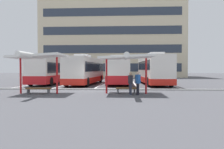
# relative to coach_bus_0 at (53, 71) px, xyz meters

# --- Properties ---
(ground_plane) EXTENTS (160.00, 160.00, 0.00)m
(ground_plane) POSITION_rel_coach_bus_0_xyz_m (6.17, -7.82, -1.59)
(ground_plane) COLOR #47474C
(terminal_building) EXTENTS (32.38, 13.63, 22.68)m
(terminal_building) POSITION_rel_coach_bus_0_xyz_m (6.20, 26.96, 8.39)
(terminal_building) COLOR beige
(terminal_building) RESTS_ON ground
(coach_bus_0) EXTENTS (2.65, 10.90, 3.49)m
(coach_bus_0) POSITION_rel_coach_bus_0_xyz_m (0.00, 0.00, 0.00)
(coach_bus_0) COLOR silver
(coach_bus_0) RESTS_ON ground
(coach_bus_1) EXTENTS (3.21, 11.22, 3.53)m
(coach_bus_1) POSITION_rel_coach_bus_0_xyz_m (4.31, -0.53, 0.06)
(coach_bus_1) COLOR silver
(coach_bus_1) RESTS_ON ground
(coach_bus_2) EXTENTS (3.13, 11.08, 3.49)m
(coach_bus_2) POSITION_rel_coach_bus_0_xyz_m (8.06, 0.58, -0.00)
(coach_bus_2) COLOR silver
(coach_bus_2) RESTS_ON ground
(coach_bus_3) EXTENTS (3.09, 10.27, 3.70)m
(coach_bus_3) POSITION_rel_coach_bus_0_xyz_m (12.50, -0.69, 0.15)
(coach_bus_3) COLOR silver
(coach_bus_3) RESTS_ON ground
(lane_stripe_0) EXTENTS (0.16, 14.00, 0.01)m
(lane_stripe_0) POSITION_rel_coach_bus_0_xyz_m (-2.04, -0.75, -1.59)
(lane_stripe_0) COLOR white
(lane_stripe_0) RESTS_ON ground
(lane_stripe_1) EXTENTS (0.16, 14.00, 0.01)m
(lane_stripe_1) POSITION_rel_coach_bus_0_xyz_m (2.07, -0.75, -1.59)
(lane_stripe_1) COLOR white
(lane_stripe_1) RESTS_ON ground
(lane_stripe_2) EXTENTS (0.16, 14.00, 0.01)m
(lane_stripe_2) POSITION_rel_coach_bus_0_xyz_m (6.17, -0.75, -1.59)
(lane_stripe_2) COLOR white
(lane_stripe_2) RESTS_ON ground
(lane_stripe_3) EXTENTS (0.16, 14.00, 0.01)m
(lane_stripe_3) POSITION_rel_coach_bus_0_xyz_m (10.28, -0.75, -1.59)
(lane_stripe_3) COLOR white
(lane_stripe_3) RESTS_ON ground
(lane_stripe_4) EXTENTS (0.16, 14.00, 0.01)m
(lane_stripe_4) POSITION_rel_coach_bus_0_xyz_m (14.38, -0.75, -1.59)
(lane_stripe_4) COLOR white
(lane_stripe_4) RESTS_ON ground
(waiting_shelter_0) EXTENTS (3.82, 4.80, 3.02)m
(waiting_shelter_0) POSITION_rel_coach_bus_0_xyz_m (2.53, -11.03, 1.18)
(waiting_shelter_0) COLOR red
(waiting_shelter_0) RESTS_ON ground
(bench_0) EXTENTS (1.86, 0.47, 0.45)m
(bench_0) POSITION_rel_coach_bus_0_xyz_m (2.53, -10.83, -1.25)
(bench_0) COLOR brown
(bench_0) RESTS_ON ground
(waiting_shelter_1) EXTENTS (4.00, 5.16, 2.93)m
(waiting_shelter_1) POSITION_rel_coach_bus_0_xyz_m (9.16, -10.63, 1.11)
(waiting_shelter_1) COLOR red
(waiting_shelter_1) RESTS_ON ground
(bench_1) EXTENTS (1.57, 0.42, 0.45)m
(bench_1) POSITION_rel_coach_bus_0_xyz_m (9.16, -10.19, -1.26)
(bench_1) COLOR brown
(bench_1) RESTS_ON ground
(platform_kerb) EXTENTS (44.00, 0.24, 0.12)m
(platform_kerb) POSITION_rel_coach_bus_0_xyz_m (6.17, -7.65, -1.53)
(platform_kerb) COLOR #ADADA8
(platform_kerb) RESTS_ON ground
(waiting_passenger_0) EXTENTS (0.35, 0.51, 1.63)m
(waiting_passenger_0) POSITION_rel_coach_bus_0_xyz_m (9.46, -11.14, -0.65)
(waiting_passenger_0) COLOR #33384C
(waiting_passenger_0) RESTS_ON ground
(waiting_passenger_1) EXTENTS (0.37, 0.53, 1.69)m
(waiting_passenger_1) POSITION_rel_coach_bus_0_xyz_m (9.98, -11.26, -0.61)
(waiting_passenger_1) COLOR black
(waiting_passenger_1) RESTS_ON ground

